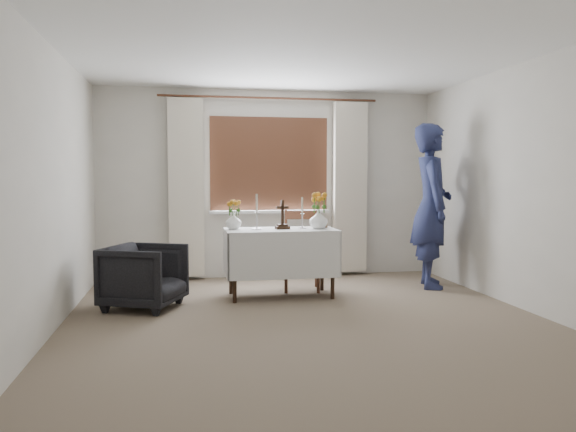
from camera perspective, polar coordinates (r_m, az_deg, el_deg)
The scene contains 12 objects.
ground at distance 5.27m, azimuth 2.20°, elevation -10.79°, with size 5.00×5.00×0.00m, color #7E6E57.
altar_table at distance 6.33m, azimuth -0.76°, elevation -4.77°, with size 1.24×0.64×0.76m, color white.
wooden_chair at distance 6.67m, azimuth 1.40°, elevation -3.52°, with size 0.44×0.44×0.95m, color brown, non-canonical shape.
armchair at distance 5.95m, azimuth -14.40°, elevation -5.96°, with size 0.70×0.72×0.66m, color black.
person at distance 7.05m, azimuth 14.37°, elevation 1.02°, with size 0.73×0.48×1.99m, color navy.
radiator at distance 7.55m, azimuth -1.83°, elevation -3.96°, with size 1.10×0.10×0.60m, color silver.
wooden_cross at distance 6.28m, azimuth -0.57°, elevation 0.14°, with size 0.15×0.11×0.32m, color black, non-canonical shape.
candlestick_left at distance 6.23m, azimuth -3.19°, elevation 0.44°, with size 0.11×0.11×0.40m, color white, non-canonical shape.
candlestick_right at distance 6.31m, azimuth 1.45°, elevation 0.30°, with size 0.10×0.10×0.35m, color white, non-canonical shape.
flower_vase_left at distance 6.27m, azimuth -5.57°, elevation -0.52°, with size 0.18×0.18×0.18m, color white.
flower_vase_right at distance 6.32m, azimuth 3.12°, elevation -0.33°, with size 0.21×0.21×0.21m, color white.
wicker_basket at distance 6.52m, azimuth 3.27°, elevation -0.85°, with size 0.18×0.18×0.07m, color brown.
Camera 1 is at (-1.12, -4.97, 1.35)m, focal length 35.00 mm.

